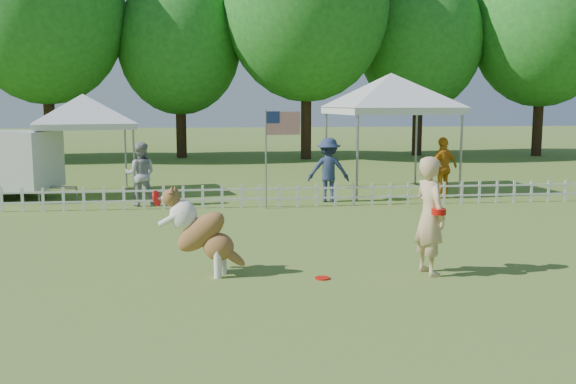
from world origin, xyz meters
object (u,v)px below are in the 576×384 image
object	(u,v)px
canopy_tent_right	(390,134)
spectator_b	(328,170)
handler	(430,216)
spectator_c	(443,168)
canopy_tent_left	(85,145)
dog	(202,232)
frisbee_on_turf	(322,278)
flag_pole	(266,159)
spectator_a	(141,174)

from	to	relation	value
canopy_tent_right	spectator_b	size ratio (longest dim) A/B	2.00
handler	spectator_b	bearing A→B (deg)	-10.02
spectator_b	spectator_c	distance (m)	3.40
spectator_b	canopy_tent_left	bearing A→B (deg)	-10.06
handler	dog	xyz separation A→B (m)	(-3.61, 0.36, -0.25)
frisbee_on_turf	spectator_b	size ratio (longest dim) A/B	0.13
dog	flag_pole	world-z (taller)	flag_pole
handler	spectator_c	bearing A→B (deg)	-33.53
spectator_a	spectator_b	size ratio (longest dim) A/B	0.96
dog	flag_pole	distance (m)	6.49
canopy_tent_right	spectator_b	bearing A→B (deg)	-146.92
canopy_tent_right	flag_pole	xyz separation A→B (m)	(-4.03, -2.78, -0.48)
spectator_b	spectator_c	size ratio (longest dim) A/B	1.01
canopy_tent_left	spectator_b	distance (m)	7.36
dog	canopy_tent_right	bearing A→B (deg)	77.82
spectator_c	spectator_a	bearing A→B (deg)	-22.11
spectator_c	canopy_tent_right	bearing A→B (deg)	-77.27
handler	spectator_a	size ratio (longest dim) A/B	1.12
canopy_tent_right	spectator_a	world-z (taller)	canopy_tent_right
spectator_b	spectator_c	world-z (taller)	spectator_b
spectator_a	canopy_tent_right	bearing A→B (deg)	-165.61
spectator_a	handler	bearing A→B (deg)	125.09
dog	canopy_tent_right	xyz separation A→B (m)	(5.57, 9.06, 1.07)
dog	spectator_b	bearing A→B (deg)	84.64
spectator_b	spectator_c	xyz separation A→B (m)	(3.38, 0.29, -0.01)
frisbee_on_turf	spectator_b	bearing A→B (deg)	79.07
canopy_tent_left	spectator_c	world-z (taller)	canopy_tent_left
flag_pole	spectator_a	xyz separation A→B (m)	(-3.26, 0.87, -0.43)
handler	frisbee_on_turf	xyz separation A→B (m)	(-1.75, -0.09, -0.94)
frisbee_on_turf	canopy_tent_left	bearing A→B (deg)	118.54
dog	frisbee_on_turf	distance (m)	2.03
dog	canopy_tent_left	distance (m)	10.27
handler	frisbee_on_turf	distance (m)	1.98
dog	spectator_c	distance (m)	10.11
frisbee_on_turf	spectator_c	bearing A→B (deg)	58.65
dog	canopy_tent_left	size ratio (longest dim) A/B	0.48
handler	flag_pole	bearing A→B (deg)	5.34
canopy_tent_left	spectator_b	xyz separation A→B (m)	(6.95, -2.33, -0.57)
dog	canopy_tent_left	world-z (taller)	canopy_tent_left
spectator_c	flag_pole	bearing A→B (deg)	-11.13
canopy_tent_left	spectator_c	distance (m)	10.56
spectator_a	dog	bearing A→B (deg)	103.29
flag_pole	spectator_a	bearing A→B (deg)	155.35
canopy_tent_left	spectator_b	world-z (taller)	canopy_tent_left
handler	frisbee_on_turf	size ratio (longest dim) A/B	8.00
frisbee_on_turf	canopy_tent_right	xyz separation A→B (m)	(3.71, 9.52, 1.75)
handler	spectator_b	distance (m)	7.62
flag_pole	spectator_a	size ratio (longest dim) A/B	1.51
flag_pole	spectator_b	distance (m)	2.09
handler	spectator_b	world-z (taller)	handler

